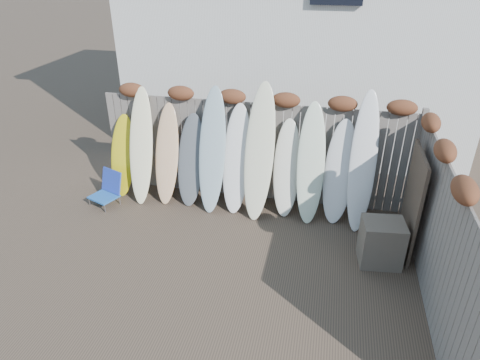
% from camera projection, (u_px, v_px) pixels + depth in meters
% --- Properties ---
extents(ground, '(80.00, 80.00, 0.00)m').
position_uv_depth(ground, '(224.00, 270.00, 6.78)').
color(ground, '#493A2D').
extents(back_fence, '(6.05, 0.28, 2.24)m').
position_uv_depth(back_fence, '(256.00, 144.00, 8.27)').
color(back_fence, slate).
rests_on(back_fence, ground).
extents(right_fence, '(0.28, 4.40, 2.24)m').
position_uv_depth(right_fence, '(437.00, 224.00, 5.90)').
color(right_fence, slate).
rests_on(right_fence, ground).
extents(house, '(8.50, 5.50, 6.33)m').
position_uv_depth(house, '(304.00, 8.00, 10.77)').
color(house, silver).
rests_on(house, ground).
extents(beach_chair, '(0.66, 0.68, 0.66)m').
position_uv_depth(beach_chair, '(108.00, 189.00, 8.48)').
color(beach_chair, '#225DAB').
rests_on(beach_chair, ground).
extents(wooden_crate, '(0.70, 0.60, 0.75)m').
position_uv_depth(wooden_crate, '(381.00, 242.00, 6.80)').
color(wooden_crate, brown).
rests_on(wooden_crate, ground).
extents(lattice_panel, '(0.05, 1.18, 1.77)m').
position_uv_depth(lattice_panel, '(412.00, 203.00, 6.89)').
color(lattice_panel, '#392B22').
rests_on(lattice_panel, ground).
extents(surfboard_0, '(0.57, 0.62, 1.63)m').
position_uv_depth(surfboard_0, '(123.00, 156.00, 8.65)').
color(surfboard_0, yellow).
rests_on(surfboard_0, ground).
extents(surfboard_1, '(0.51, 0.80, 2.22)m').
position_uv_depth(surfboard_1, '(141.00, 147.00, 8.33)').
color(surfboard_1, '#FFF6C4').
rests_on(surfboard_1, ground).
extents(surfboard_2, '(0.49, 0.70, 1.93)m').
position_uv_depth(surfboard_2, '(167.00, 154.00, 8.35)').
color(surfboard_2, '#E8A36D').
rests_on(surfboard_2, ground).
extents(surfboard_3, '(0.57, 0.66, 1.77)m').
position_uv_depth(surfboard_3, '(191.00, 160.00, 8.30)').
color(surfboard_3, '#54595F').
rests_on(surfboard_3, ground).
extents(surfboard_4, '(0.52, 0.82, 2.32)m').
position_uv_depth(surfboard_4, '(212.00, 151.00, 8.03)').
color(surfboard_4, '#95AFB9').
rests_on(surfboard_4, ground).
extents(surfboard_5, '(0.54, 0.73, 2.02)m').
position_uv_depth(surfboard_5, '(237.00, 159.00, 8.04)').
color(surfboard_5, white).
rests_on(surfboard_5, ground).
extents(surfboard_6, '(0.58, 0.88, 2.46)m').
position_uv_depth(surfboard_6, '(259.00, 153.00, 7.79)').
color(surfboard_6, '#F2F2CB').
rests_on(surfboard_6, ground).
extents(surfboard_7, '(0.53, 0.67, 1.79)m').
position_uv_depth(surfboard_7, '(287.00, 168.00, 7.97)').
color(surfboard_7, white).
rests_on(surfboard_7, ground).
extents(surfboard_8, '(0.56, 0.80, 2.15)m').
position_uv_depth(surfboard_8, '(311.00, 164.00, 7.73)').
color(surfboard_8, silver).
rests_on(surfboard_8, ground).
extents(surfboard_9, '(0.61, 0.71, 1.86)m').
position_uv_depth(surfboard_9, '(339.00, 172.00, 7.75)').
color(surfboard_9, silver).
rests_on(surfboard_9, ground).
extents(surfboard_10, '(0.46, 0.85, 2.42)m').
position_uv_depth(surfboard_10, '(363.00, 163.00, 7.47)').
color(surfboard_10, white).
rests_on(surfboard_10, ground).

